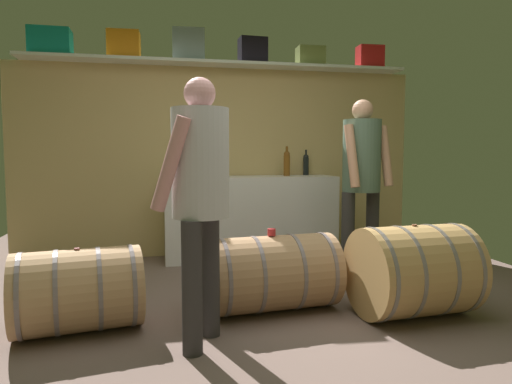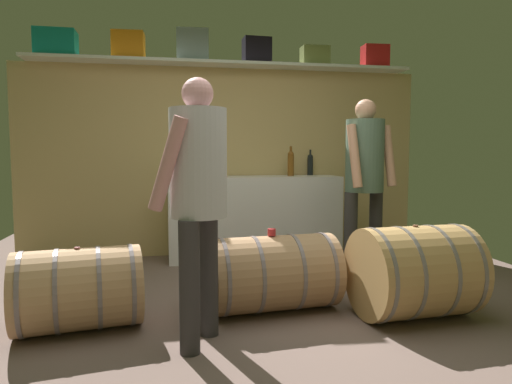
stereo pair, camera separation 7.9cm
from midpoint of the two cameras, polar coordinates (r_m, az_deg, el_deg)
name	(u,v)px [view 1 (the left image)]	position (r m, az deg, el deg)	size (l,w,h in m)	color
ground_plane	(250,300)	(3.88, -1.29, -13.21)	(5.87, 7.99, 0.02)	#705951
back_wall_panel	(221,162)	(5.46, -4.78, 3.73)	(4.67, 0.10, 2.17)	tan
high_shelf_board	(222,65)	(5.41, -4.66, 15.46)	(4.30, 0.40, 0.03)	silver
toolcase_teal	(51,43)	(5.51, -24.50, 16.49)	(0.41, 0.29, 0.28)	#108177
toolcase_orange	(124,45)	(5.41, -16.47, 17.03)	(0.34, 0.24, 0.29)	orange
toolcase_grey	(189,45)	(5.41, -8.77, 17.52)	(0.35, 0.18, 0.36)	gray
toolcase_black	(253,51)	(5.49, -0.85, 17.05)	(0.31, 0.21, 0.30)	black
toolcase_olive	(310,57)	(5.66, 6.34, 16.30)	(0.31, 0.22, 0.23)	olive
toolcase_red	(370,58)	(5.93, 13.53, 15.88)	(0.30, 0.20, 0.27)	red
work_cabinet	(251,217)	(5.24, -1.10, -3.13)	(1.93, 0.52, 0.93)	white
wine_bottle_dark	(306,164)	(5.54, 5.80, 3.46)	(0.07, 0.07, 0.30)	black
wine_bottle_clear	(176,163)	(5.22, -10.31, 3.56)	(0.08, 0.08, 0.34)	#B1C2BE
wine_bottle_amber	(287,163)	(5.35, 3.41, 3.66)	(0.08, 0.08, 0.34)	brown
wine_glass	(209,169)	(5.31, -6.23, 2.88)	(0.08, 0.08, 0.13)	white
red_funnel	(219,173)	(5.08, -5.07, 2.40)	(0.11, 0.11, 0.10)	red
wine_barrel_near	(273,273)	(3.53, 1.47, -9.98)	(1.00, 0.65, 0.58)	tan
wine_barrel_far	(413,271)	(3.58, 18.29, -9.23)	(0.85, 0.72, 0.68)	tan
wine_barrel_flank	(78,290)	(3.36, -21.81, -11.24)	(0.89, 0.68, 0.57)	tan
tasting_cup	(272,232)	(3.47, 1.29, -4.99)	(0.06, 0.06, 0.05)	red
winemaker_pouring	(362,169)	(4.48, 12.50, 2.80)	(0.53, 0.44, 1.69)	#343232
visitor_tasting	(200,183)	(2.82, -7.80, 1.09)	(0.49, 0.53, 1.64)	#332F30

